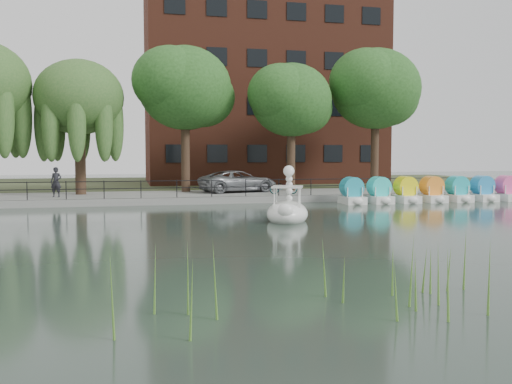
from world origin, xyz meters
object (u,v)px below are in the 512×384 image
object	(u,v)px
bicycle	(283,186)
pedestrian	(56,180)
minivan	(238,180)
swan_boat	(287,209)

from	to	relation	value
bicycle	pedestrian	distance (m)	13.35
minivan	swan_boat	distance (m)	12.45
bicycle	pedestrian	size ratio (longest dim) A/B	0.87
bicycle	swan_boat	bearing A→B (deg)	172.69
swan_boat	minivan	bearing A→B (deg)	108.41
pedestrian	swan_boat	size ratio (longest dim) A/B	0.61
minivan	pedestrian	xyz separation A→B (m)	(-10.96, -1.77, 0.19)
minivan	bicycle	size ratio (longest dim) A/B	3.36
minivan	pedestrian	size ratio (longest dim) A/B	2.92
bicycle	swan_boat	distance (m)	10.44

